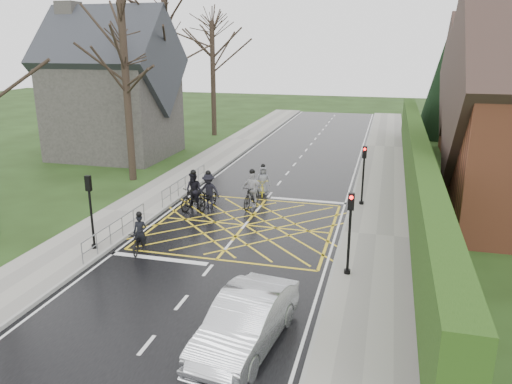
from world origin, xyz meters
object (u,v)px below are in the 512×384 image
at_px(cyclist_rear, 140,238).
at_px(cyclist_front, 252,193).
at_px(car, 246,322).
at_px(cyclist_mid, 208,195).
at_px(cyclist_back, 194,194).
at_px(cyclist_lead, 263,184).

xyz_separation_m(cyclist_rear, cyclist_front, (2.92, 6.67, 0.20)).
relative_size(cyclist_rear, car, 0.39).
bearing_deg(car, cyclist_mid, 122.10).
relative_size(cyclist_back, car, 0.46).
bearing_deg(cyclist_mid, cyclist_lead, 60.09).
distance_m(cyclist_front, cyclist_lead, 2.30).
relative_size(cyclist_mid, cyclist_lead, 1.11).
distance_m(cyclist_rear, cyclist_front, 7.28).
height_order(cyclist_mid, cyclist_front, cyclist_front).
distance_m(cyclist_rear, car, 8.06).
relative_size(cyclist_back, cyclist_mid, 1.02).
xyz_separation_m(cyclist_rear, cyclist_lead, (2.92, 8.97, 0.06)).
height_order(cyclist_lead, car, cyclist_lead).
distance_m(cyclist_rear, cyclist_lead, 9.43).
height_order(cyclist_rear, cyclist_front, cyclist_front).
height_order(cyclist_mid, cyclist_lead, cyclist_mid).
bearing_deg(car, cyclist_lead, 109.48).
height_order(cyclist_back, cyclist_lead, cyclist_back).
height_order(cyclist_back, cyclist_mid, cyclist_back).
bearing_deg(cyclist_front, cyclist_lead, 97.55).
relative_size(cyclist_rear, cyclist_front, 0.88).
relative_size(cyclist_front, cyclist_lead, 1.09).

